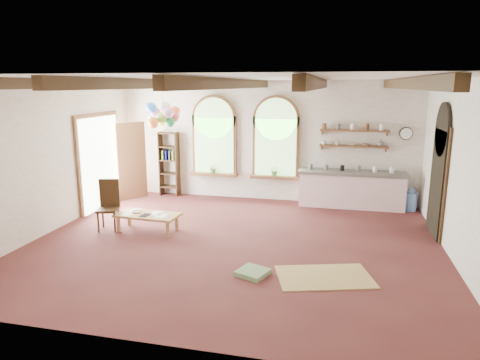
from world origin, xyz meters
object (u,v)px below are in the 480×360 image
(side_chair, at_px, (109,215))
(coffee_table, at_px, (147,216))
(balloon_cluster, at_px, (163,115))
(kitchen_counter, at_px, (351,189))

(side_chair, bearing_deg, coffee_table, 4.61)
(coffee_table, xyz_separation_m, balloon_cluster, (-0.42, 2.01, 1.99))
(coffee_table, height_order, side_chair, side_chair)
(side_chair, xyz_separation_m, balloon_cluster, (0.45, 2.08, 2.02))
(coffee_table, height_order, balloon_cluster, balloon_cluster)
(coffee_table, relative_size, balloon_cluster, 1.19)
(coffee_table, bearing_deg, balloon_cluster, 101.83)
(kitchen_counter, bearing_deg, coffee_table, -145.87)
(side_chair, distance_m, balloon_cluster, 2.93)
(balloon_cluster, bearing_deg, coffee_table, -78.17)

